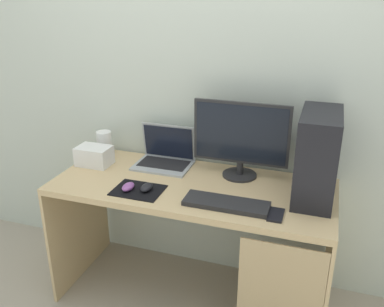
# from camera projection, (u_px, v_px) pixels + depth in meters

# --- Properties ---
(ground_plane) EXTENTS (8.00, 8.00, 0.00)m
(ground_plane) POSITION_uv_depth(u_px,v_px,m) (192.00, 294.00, 2.55)
(ground_plane) COLOR #9E9384
(wall_back) EXTENTS (4.00, 0.05, 2.60)m
(wall_back) POSITION_uv_depth(u_px,v_px,m) (212.00, 71.00, 2.38)
(wall_back) COLOR beige
(wall_back) RESTS_ON ground_plane
(desk) EXTENTS (1.52, 0.64, 0.75)m
(desk) POSITION_uv_depth(u_px,v_px,m) (195.00, 209.00, 2.31)
(desk) COLOR tan
(desk) RESTS_ON ground_plane
(pc_tower) EXTENTS (0.19, 0.40, 0.45)m
(pc_tower) POSITION_uv_depth(u_px,v_px,m) (317.00, 156.00, 2.05)
(pc_tower) COLOR black
(pc_tower) RESTS_ON desk
(monitor) EXTENTS (0.53, 0.19, 0.43)m
(monitor) POSITION_uv_depth(u_px,v_px,m) (241.00, 139.00, 2.27)
(monitor) COLOR #232326
(monitor) RESTS_ON desk
(laptop) EXTENTS (0.33, 0.24, 0.23)m
(laptop) POSITION_uv_depth(u_px,v_px,m) (165.00, 157.00, 2.50)
(laptop) COLOR #9EA3A8
(laptop) RESTS_ON desk
(speaker) EXTENTS (0.09, 0.09, 0.15)m
(speaker) POSITION_uv_depth(u_px,v_px,m) (104.00, 143.00, 2.63)
(speaker) COLOR white
(speaker) RESTS_ON desk
(projector) EXTENTS (0.20, 0.14, 0.11)m
(projector) POSITION_uv_depth(u_px,v_px,m) (94.00, 156.00, 2.49)
(projector) COLOR white
(projector) RESTS_ON desk
(keyboard) EXTENTS (0.42, 0.14, 0.02)m
(keyboard) POSITION_uv_depth(u_px,v_px,m) (226.00, 204.00, 2.04)
(keyboard) COLOR #232326
(keyboard) RESTS_ON desk
(mousepad) EXTENTS (0.26, 0.20, 0.00)m
(mousepad) POSITION_uv_depth(u_px,v_px,m) (138.00, 190.00, 2.19)
(mousepad) COLOR black
(mousepad) RESTS_ON desk
(mouse_left) EXTENTS (0.06, 0.10, 0.03)m
(mouse_left) POSITION_uv_depth(u_px,v_px,m) (147.00, 187.00, 2.18)
(mouse_left) COLOR black
(mouse_left) RESTS_ON mousepad
(mouse_right) EXTENTS (0.06, 0.10, 0.03)m
(mouse_right) POSITION_uv_depth(u_px,v_px,m) (128.00, 187.00, 2.19)
(mouse_right) COLOR #8C4C99
(mouse_right) RESTS_ON mousepad
(cell_phone) EXTENTS (0.07, 0.13, 0.01)m
(cell_phone) POSITION_uv_depth(u_px,v_px,m) (276.00, 215.00, 1.95)
(cell_phone) COLOR black
(cell_phone) RESTS_ON desk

